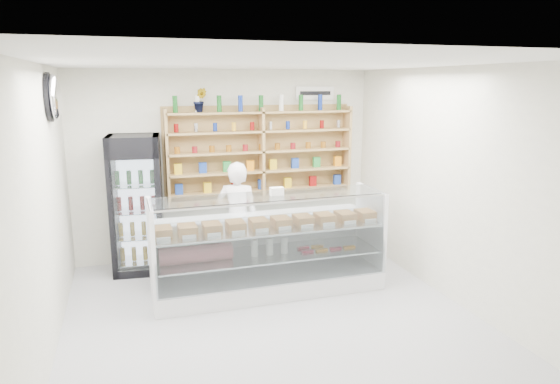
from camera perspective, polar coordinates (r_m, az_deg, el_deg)
name	(u,v)px	position (r m, az deg, el deg)	size (l,w,h in m)	color
room	(275,201)	(5.22, -0.59, -0.98)	(5.00, 5.00, 5.00)	#99999E
display_counter	(268,264)	(6.41, -1.36, -8.26)	(2.89, 0.86, 1.26)	white
shop_worker	(238,219)	(6.85, -4.87, -3.05)	(0.58, 0.38, 1.58)	silver
drinks_cooler	(137,204)	(7.19, -16.04, -1.34)	(0.75, 0.74, 1.92)	black
wall_shelving	(261,152)	(7.53, -2.13, 4.65)	(2.84, 0.28, 1.33)	tan
potted_plant	(200,100)	(7.28, -9.13, 10.33)	(0.19, 0.15, 0.34)	#1E6626
security_mirror	(54,97)	(6.10, -24.40, 9.83)	(0.15, 0.50, 0.50)	silver
wall_sign	(315,93)	(7.88, 4.01, 11.21)	(0.62, 0.03, 0.20)	white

